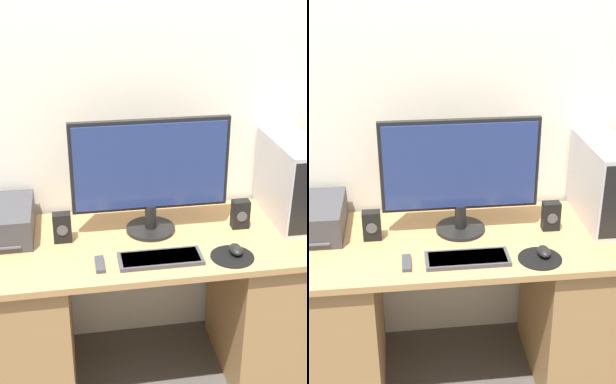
# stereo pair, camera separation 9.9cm
# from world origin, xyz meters

# --- Properties ---
(wall_back) EXTENTS (6.40, 0.05, 2.70)m
(wall_back) POSITION_xyz_m (0.00, 0.71, 1.35)
(wall_back) COLOR silver
(wall_back) RESTS_ON ground_plane
(desk) EXTENTS (1.73, 0.66, 0.79)m
(desk) POSITION_xyz_m (0.00, 0.33, 0.41)
(desk) COLOR tan
(desk) RESTS_ON ground_plane
(monitor) EXTENTS (0.70, 0.23, 0.53)m
(monitor) POSITION_xyz_m (0.02, 0.41, 1.08)
(monitor) COLOR black
(monitor) RESTS_ON desk
(keyboard) EXTENTS (0.35, 0.14, 0.02)m
(keyboard) POSITION_xyz_m (0.02, 0.14, 0.80)
(keyboard) COLOR #3D3D42
(keyboard) RESTS_ON desk
(mousepad) EXTENTS (0.19, 0.19, 0.00)m
(mousepad) POSITION_xyz_m (0.32, 0.12, 0.79)
(mousepad) COLOR black
(mousepad) RESTS_ON desk
(mouse) EXTENTS (0.05, 0.09, 0.04)m
(mouse) POSITION_xyz_m (0.35, 0.14, 0.81)
(mouse) COLOR black
(mouse) RESTS_ON mousepad
(computer_tower) EXTENTS (0.19, 0.46, 0.39)m
(computer_tower) POSITION_xyz_m (0.70, 0.44, 0.98)
(computer_tower) COLOR #B2B2B7
(computer_tower) RESTS_ON desk
(speaker_left) EXTENTS (0.08, 0.06, 0.14)m
(speaker_left) POSITION_xyz_m (-0.38, 0.37, 0.85)
(speaker_left) COLOR black
(speaker_left) RESTS_ON desk
(speaker_right) EXTENTS (0.08, 0.06, 0.14)m
(speaker_right) POSITION_xyz_m (0.44, 0.37, 0.85)
(speaker_right) COLOR black
(speaker_right) RESTS_ON desk
(remote_control) EXTENTS (0.04, 0.12, 0.02)m
(remote_control) POSITION_xyz_m (-0.23, 0.14, 0.79)
(remote_control) COLOR #38383D
(remote_control) RESTS_ON desk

